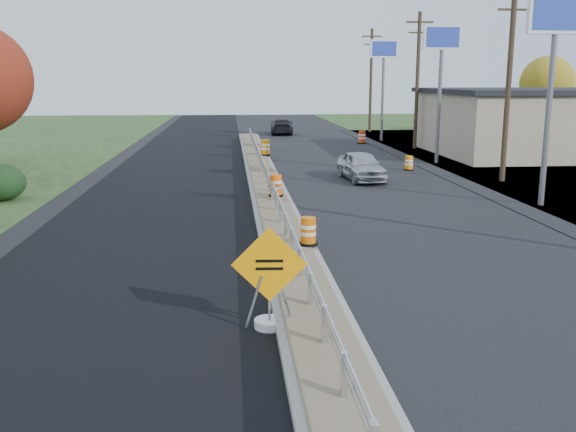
{
  "coord_description": "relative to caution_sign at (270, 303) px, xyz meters",
  "views": [
    {
      "loc": [
        -1.62,
        -20.71,
        4.87
      ],
      "look_at": [
        -0.03,
        -3.17,
        1.1
      ],
      "focal_mm": 40.0,
      "sensor_mm": 36.0,
      "label": 1
    }
  ],
  "objects": [
    {
      "name": "tree_far_yellow",
      "position": [
        26.9,
        42.67,
        4.01
      ],
      "size": [
        4.62,
        4.62,
        6.86
      ],
      "color": "#473523",
      "rests_on": "ground"
    },
    {
      "name": "pylon_sign_south",
      "position": [
        11.4,
        11.67,
        5.95
      ],
      "size": [
        2.2,
        0.3,
        7.9
      ],
      "color": "slate",
      "rests_on": "ground"
    },
    {
      "name": "utility_pole_smid",
      "position": [
        12.4,
        17.67,
        4.41
      ],
      "size": [
        1.9,
        0.26,
        9.4
      ],
      "color": "#473523",
      "rests_on": "ground"
    },
    {
      "name": "utility_pole_north",
      "position": [
        12.4,
        47.67,
        4.41
      ],
      "size": [
        1.9,
        0.26,
        9.4
      ],
      "color": "#473523",
      "rests_on": "ground"
    },
    {
      "name": "barrel_shoulder_far",
      "position": [
        9.42,
        36.75,
        -0.06
      ],
      "size": [
        0.67,
        0.67,
        0.98
      ],
      "color": "black",
      "rests_on": "ground"
    },
    {
      "name": "ground",
      "position": [
        0.9,
        8.67,
        -0.53
      ],
      "size": [
        140.0,
        140.0,
        0.0
      ],
      "primitive_type": "plane",
      "color": "black",
      "rests_on": "ground"
    },
    {
      "name": "barrel_median_far",
      "position": [
        1.45,
        27.65,
        0.17
      ],
      "size": [
        0.66,
        0.66,
        0.97
      ],
      "color": "black",
      "rests_on": "median"
    },
    {
      "name": "guardrail",
      "position": [
        0.9,
        17.67,
        0.2
      ],
      "size": [
        0.1,
        46.15,
        0.72
      ],
      "color": "silver",
      "rests_on": "median"
    },
    {
      "name": "pylon_sign_mid",
      "position": [
        11.4,
        24.67,
        5.95
      ],
      "size": [
        2.2,
        0.3,
        7.9
      ],
      "color": "slate",
      "rests_on": "ground"
    },
    {
      "name": "car_silver",
      "position": [
        5.69,
        18.74,
        0.18
      ],
      "size": [
        2.04,
        4.27,
        1.41
      ],
      "primitive_type": "imported",
      "rotation": [
        0.0,
        0.0,
        0.09
      ],
      "color": "#B4B5B9",
      "rests_on": "ground"
    },
    {
      "name": "pylon_sign_north",
      "position": [
        11.4,
        38.67,
        5.95
      ],
      "size": [
        2.2,
        0.3,
        7.9
      ],
      "color": "slate",
      "rests_on": "ground"
    },
    {
      "name": "barrel_median_near",
      "position": [
        1.45,
        5.57,
        0.09
      ],
      "size": [
        0.55,
        0.55,
        0.8
      ],
      "color": "black",
      "rests_on": "median"
    },
    {
      "name": "utility_pole_nmid",
      "position": [
        12.4,
        32.67,
        4.41
      ],
      "size": [
        1.9,
        0.26,
        9.4
      ],
      "color": "#473523",
      "rests_on": "ground"
    },
    {
      "name": "barrel_median_mid",
      "position": [
        1.09,
        13.41,
        0.12
      ],
      "size": [
        0.59,
        0.59,
        0.87
      ],
      "color": "black",
      "rests_on": "median"
    },
    {
      "name": "retail_building_near",
      "position": [
        21.89,
        28.67,
        1.63
      ],
      "size": [
        18.5,
        12.5,
        4.27
      ],
      "color": "tan",
      "rests_on": "ground"
    },
    {
      "name": "milled_overlay",
      "position": [
        -3.5,
        18.67,
        -0.52
      ],
      "size": [
        7.2,
        120.0,
        0.01
      ],
      "primitive_type": "cube",
      "color": "black",
      "rests_on": "ground"
    },
    {
      "name": "caution_sign",
      "position": [
        0.0,
        0.0,
        0.0
      ],
      "size": [
        1.5,
        0.63,
        2.07
      ],
      "rotation": [
        0.0,
        0.0,
        -0.05
      ],
      "color": "white",
      "rests_on": "ground"
    },
    {
      "name": "median",
      "position": [
        0.9,
        16.67,
        -0.42
      ],
      "size": [
        1.6,
        55.0,
        0.23
      ],
      "color": "gray",
      "rests_on": "ground"
    },
    {
      "name": "car_dark_far",
      "position": [
        3.96,
        45.97,
        0.17
      ],
      "size": [
        2.23,
        4.9,
        1.39
      ],
      "primitive_type": "imported",
      "rotation": [
        0.0,
        0.0,
        3.08
      ],
      "color": "black",
      "rests_on": "ground"
    },
    {
      "name": "barrel_shoulder_near",
      "position": [
        8.97,
        21.95,
        -0.15
      ],
      "size": [
        0.54,
        0.54,
        0.78
      ],
      "color": "black",
      "rests_on": "ground"
    }
  ]
}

